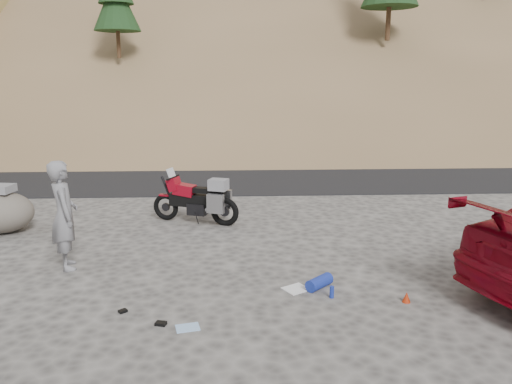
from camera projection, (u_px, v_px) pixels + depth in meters
ground at (186, 267)px, 9.02m from camera, size 140.00×140.00×0.00m
road at (209, 174)px, 17.79m from camera, size 120.00×7.00×0.05m
motorcycle at (199, 200)px, 11.66m from camera, size 2.09×1.05×1.30m
man at (69, 267)px, 9.02m from camera, size 0.70×0.84×1.96m
boulder at (1, 212)px, 10.97m from camera, size 1.72×1.60×1.08m
gear_white_cloth at (296, 289)px, 8.07m from camera, size 0.50×0.49×0.01m
gear_blue_mat at (319, 282)px, 8.09m from camera, size 0.50×0.50×0.20m
gear_bottle at (332, 292)px, 7.74m from camera, size 0.09×0.09×0.19m
gear_funnel at (407, 297)px, 7.59m from camera, size 0.14×0.14×0.16m
gear_glove_a at (161, 324)px, 6.90m from camera, size 0.17×0.14×0.04m
gear_glove_b at (123, 311)px, 7.27m from camera, size 0.15×0.14×0.04m
gear_blue_cloth at (188, 328)px, 6.82m from camera, size 0.37×0.30×0.01m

